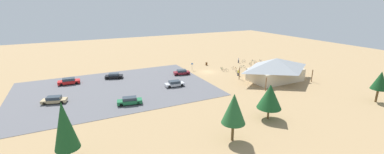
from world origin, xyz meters
name	(u,v)px	position (x,y,z in m)	size (l,w,h in m)	color
ground	(208,72)	(0.00, 0.00, 0.00)	(160.00, 160.00, 0.00)	#9E7F56
parking_lot_asphalt	(115,89)	(25.64, 3.05, 0.03)	(41.97, 29.50, 0.05)	#56565B
bike_pavilion	(276,68)	(-10.95, 14.13, 3.16)	(14.95, 9.92, 5.64)	beige
trash_bin	(206,64)	(-3.44, -6.91, 0.45)	(0.60, 0.60, 0.90)	brown
lot_sign	(192,65)	(3.15, -3.58, 1.41)	(0.56, 0.08, 2.20)	#99999E
pine_mideast	(64,126)	(35.40, 28.47, 5.12)	(2.85, 2.85, 8.08)	brown
pine_east	(270,96)	(5.54, 29.67, 3.96)	(4.00, 4.00, 5.99)	brown
pine_west	(234,109)	(14.80, 32.64, 4.80)	(3.35, 3.35, 6.97)	brown
pine_center	(380,81)	(-18.42, 33.42, 4.35)	(2.88, 2.88, 6.16)	brown
bicycle_teal_trailside	(242,67)	(-11.46, 0.48, 0.35)	(1.69, 0.61, 0.78)	black
bicycle_orange_back_row	(234,68)	(-8.01, 1.19, 0.39)	(0.57, 1.69, 0.86)	black
bicycle_white_edge_north	(237,72)	(-6.55, 4.38, 0.35)	(0.63, 1.54, 0.75)	black
bicycle_blue_lone_west	(260,61)	(-21.02, -2.64, 0.38)	(0.52, 1.73, 0.84)	black
bicycle_green_yard_front	(222,69)	(-4.54, -0.11, 0.38)	(0.53, 1.74, 0.89)	black
bicycle_silver_near_porch	(244,61)	(-16.15, -5.06, 0.35)	(1.72, 0.48, 0.78)	black
bicycle_red_by_bin	(255,63)	(-18.25, -1.75, 0.34)	(0.48, 1.60, 0.76)	black
bicycle_yellow_yard_right	(250,63)	(-16.20, -1.70, 0.38)	(1.55, 0.99, 0.81)	black
bicycle_purple_lone_east	(251,67)	(-13.66, 1.59, 0.38)	(1.13, 1.40, 0.88)	black
bicycle_black_yard_center	(225,70)	(-4.55, 1.72, 0.39)	(1.78, 0.56, 0.85)	black
bicycle_teal_edge_south	(253,61)	(-18.98, -3.73, 0.34)	(0.55, 1.58, 0.79)	black
car_silver_by_curb	(175,84)	(13.12, 7.44, 0.72)	(4.54, 2.20, 1.34)	#BCBCC1
car_maroon_back_corner	(182,72)	(7.69, -0.70, 0.71)	(4.46, 2.52, 1.33)	maroon
car_red_far_end	(69,81)	(34.83, -5.08, 0.78)	(4.86, 2.20, 1.49)	red
car_green_end_stall	(130,101)	(24.79, 13.42, 0.76)	(4.83, 2.59, 1.43)	#1E6B3D
car_tan_inner_stall	(54,100)	(37.63, 6.37, 0.72)	(4.74, 2.90, 1.35)	tan
car_black_front_row	(114,76)	(24.48, -5.20, 0.71)	(4.70, 3.06, 1.31)	black
visitor_by_pavilion	(238,72)	(-5.28, 6.72, 0.89)	(0.37, 0.40, 1.70)	#2D3347
visitor_near_lot	(239,60)	(-14.23, -5.21, 0.87)	(0.39, 0.40, 1.67)	#2D3347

